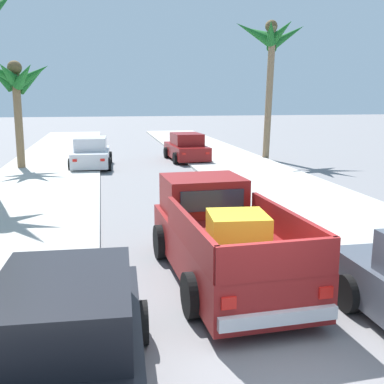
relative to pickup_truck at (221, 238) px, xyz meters
name	(u,v)px	position (x,y,z in m)	size (l,w,h in m)	color
ground_plane	(274,372)	(-0.14, -3.40, -0.79)	(160.00, 160.00, 0.00)	slate
sidewalk_left	(33,195)	(-4.78, 8.60, -0.73)	(4.74, 60.00, 0.12)	#B2AFA8
sidewalk_right	(277,186)	(4.49, 8.60, -0.73)	(4.74, 60.00, 0.12)	#B2AFA8
curb_left	(61,194)	(-3.80, 8.60, -0.74)	(0.16, 60.00, 0.10)	silver
curb_right	(253,187)	(3.52, 8.60, -0.74)	(0.16, 60.00, 0.10)	silver
pickup_truck	(221,238)	(0.00, 0.00, 0.00)	(2.40, 5.30, 1.80)	maroon
car_right_near	(66,349)	(-2.76, -3.56, -0.08)	(2.15, 4.32, 1.54)	black
car_left_mid	(91,153)	(-2.82, 15.48, -0.08)	(2.14, 4.31, 1.54)	silver
car_right_mid	(186,148)	(2.39, 17.09, -0.08)	(2.20, 4.33, 1.54)	maroon
palm_tree_left_fore	(271,46)	(6.97, 16.55, 5.44)	(4.26, 3.45, 7.62)	#846B4C
palm_tree_left_mid	(17,81)	(-6.13, 15.40, 3.47)	(3.30, 3.30, 5.25)	brown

